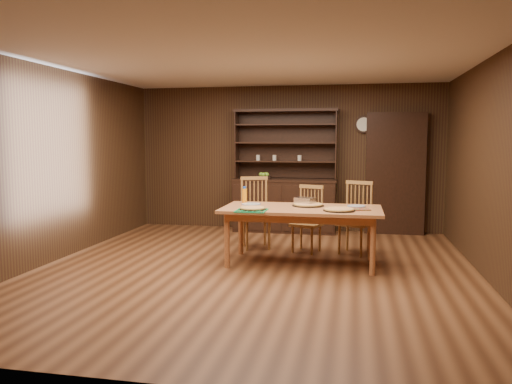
% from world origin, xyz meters
% --- Properties ---
extents(floor, '(6.00, 6.00, 0.00)m').
position_xyz_m(floor, '(0.00, 0.00, 0.00)').
color(floor, brown).
rests_on(floor, ground).
extents(room_shell, '(6.00, 6.00, 6.00)m').
position_xyz_m(room_shell, '(0.00, 0.00, 1.58)').
color(room_shell, silver).
rests_on(room_shell, floor).
extents(china_hutch, '(1.84, 0.52, 2.17)m').
position_xyz_m(china_hutch, '(-0.00, 2.75, 0.60)').
color(china_hutch, black).
rests_on(china_hutch, floor).
extents(doorway, '(1.00, 0.18, 2.10)m').
position_xyz_m(doorway, '(1.90, 2.90, 1.05)').
color(doorway, black).
rests_on(doorway, floor).
extents(wall_clock, '(0.30, 0.05, 0.30)m').
position_xyz_m(wall_clock, '(1.35, 2.96, 1.90)').
color(wall_clock, black).
rests_on(wall_clock, room_shell).
extents(dining_table, '(2.06, 1.03, 0.75)m').
position_xyz_m(dining_table, '(0.54, 0.45, 0.68)').
color(dining_table, '#CA7846').
rests_on(dining_table, floor).
extents(chair_left, '(0.56, 0.55, 1.07)m').
position_xyz_m(chair_left, '(-0.26, 1.36, 0.57)').
color(chair_left, '#9D6936').
rests_on(chair_left, floor).
extents(chair_center, '(0.50, 0.49, 0.97)m').
position_xyz_m(chair_center, '(0.57, 1.23, 0.51)').
color(chair_center, '#9D6936').
rests_on(chair_center, floor).
extents(chair_right, '(0.54, 0.53, 1.04)m').
position_xyz_m(chair_right, '(1.25, 1.26, 0.55)').
color(chair_right, '#9D6936').
rests_on(chair_right, floor).
extents(pizza_left, '(0.34, 0.34, 0.04)m').
position_xyz_m(pizza_left, '(-0.05, 0.14, 0.77)').
color(pizza_left, black).
rests_on(pizza_left, dining_table).
extents(pizza_right, '(0.40, 0.40, 0.04)m').
position_xyz_m(pizza_right, '(1.04, 0.23, 0.77)').
color(pizza_right, black).
rests_on(pizza_right, dining_table).
extents(pizza_center, '(0.43, 0.43, 0.04)m').
position_xyz_m(pizza_center, '(0.61, 0.63, 0.77)').
color(pizza_center, black).
rests_on(pizza_center, dining_table).
extents(cooling_rack, '(0.42, 0.42, 0.02)m').
position_xyz_m(cooling_rack, '(-0.04, 0.03, 0.76)').
color(cooling_rack, '#0B954E').
rests_on(cooling_rack, dining_table).
extents(plate_left, '(0.26, 0.26, 0.02)m').
position_xyz_m(plate_left, '(-0.16, 0.61, 0.76)').
color(plate_left, silver).
rests_on(plate_left, dining_table).
extents(plate_right, '(0.24, 0.24, 0.02)m').
position_xyz_m(plate_right, '(1.25, 0.67, 0.76)').
color(plate_right, silver).
rests_on(plate_right, dining_table).
extents(foil_dish, '(0.31, 0.27, 0.10)m').
position_xyz_m(foil_dish, '(0.56, 0.74, 0.80)').
color(foil_dish, silver).
rests_on(foil_dish, dining_table).
extents(juice_bottle, '(0.07, 0.07, 0.23)m').
position_xyz_m(juice_bottle, '(-0.30, 0.80, 0.86)').
color(juice_bottle, orange).
rests_on(juice_bottle, dining_table).
extents(pot_holder_a, '(0.22, 0.22, 0.01)m').
position_xyz_m(pot_holder_a, '(1.32, 0.39, 0.76)').
color(pot_holder_a, '#AD1324').
rests_on(pot_holder_a, dining_table).
extents(pot_holder_b, '(0.25, 0.25, 0.02)m').
position_xyz_m(pot_holder_b, '(1.19, 0.40, 0.76)').
color(pot_holder_b, '#AD1324').
rests_on(pot_holder_b, dining_table).
extents(fruit_bowl, '(0.26, 0.26, 0.12)m').
position_xyz_m(fruit_bowl, '(-0.37, 2.69, 0.99)').
color(fruit_bowl, black).
rests_on(fruit_bowl, china_hutch).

